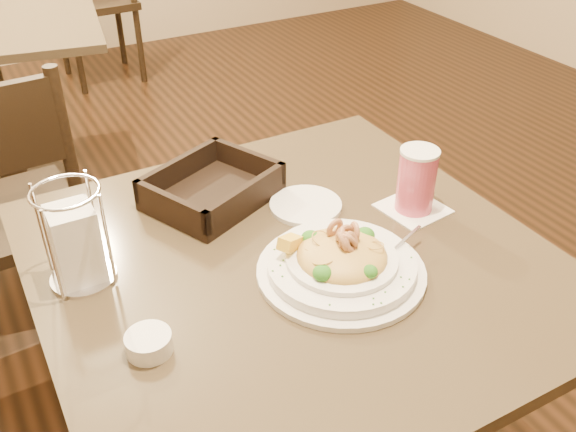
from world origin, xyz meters
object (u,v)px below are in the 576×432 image
dining_chair_near (3,215)px  butter_ramekin (149,343)px  drink_glass (416,181)px  bread_basket (212,190)px  pasta_bowl (341,262)px  side_plate (306,205)px  main_table (293,351)px  napkin_caddy (76,242)px

dining_chair_near → butter_ramekin: bearing=94.0°
drink_glass → butter_ramekin: bearing=-168.6°
drink_glass → bread_basket: (-0.34, 0.23, -0.04)m
drink_glass → butter_ramekin: size_ratio=1.89×
pasta_bowl → butter_ramekin: pasta_bowl is taller
side_plate → drink_glass: bearing=-30.7°
pasta_bowl → side_plate: bearing=75.9°
dining_chair_near → main_table: bearing=113.2°
side_plate → butter_ramekin: butter_ramekin is taller
butter_ramekin → main_table: bearing=17.7°
napkin_caddy → side_plate: bearing=1.1°
drink_glass → butter_ramekin: drink_glass is taller
dining_chair_near → bread_basket: 0.77m
bread_basket → dining_chair_near: bearing=122.7°
main_table → dining_chair_near: size_ratio=0.97×
dining_chair_near → butter_ramekin: (0.13, -0.95, 0.28)m
napkin_caddy → butter_ramekin: bearing=-78.7°
bread_basket → side_plate: bearing=-37.2°
main_table → drink_glass: (0.29, 0.02, 0.31)m
pasta_bowl → napkin_caddy: bearing=152.5°
bread_basket → side_plate: (0.16, -0.12, -0.02)m
pasta_bowl → side_plate: pasta_bowl is taller
dining_chair_near → pasta_bowl: size_ratio=2.82×
drink_glass → napkin_caddy: (-0.64, 0.10, 0.01)m
pasta_bowl → bread_basket: (-0.10, 0.34, -0.00)m
drink_glass → side_plate: (-0.19, 0.11, -0.06)m
dining_chair_near → napkin_caddy: 0.81m
dining_chair_near → drink_glass: dining_chair_near is taller
pasta_bowl → napkin_caddy: napkin_caddy is taller
dining_chair_near → drink_glass: 1.16m
main_table → drink_glass: size_ratio=6.63×
bread_basket → butter_ramekin: (-0.26, -0.35, -0.01)m
main_table → napkin_caddy: bearing=160.2°
main_table → pasta_bowl: bearing=-58.6°
pasta_bowl → side_plate: size_ratio=2.22×
bread_basket → napkin_caddy: size_ratio=1.66×
dining_chair_near → side_plate: 0.94m
napkin_caddy → butter_ramekin: napkin_caddy is taller
butter_ramekin → napkin_caddy: bearing=101.3°
napkin_caddy → drink_glass: bearing=-9.1°
drink_glass → napkin_caddy: napkin_caddy is taller
side_plate → pasta_bowl: bearing=-104.1°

